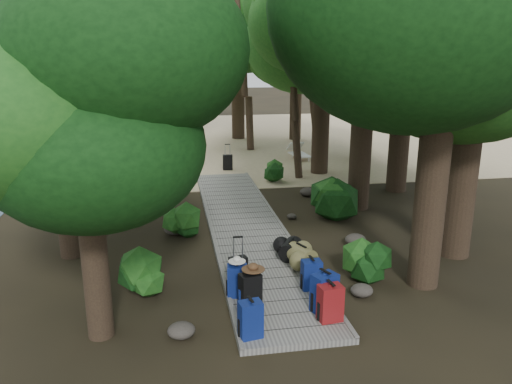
{
  "coord_description": "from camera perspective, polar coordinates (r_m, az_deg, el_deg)",
  "views": [
    {
      "loc": [
        -1.94,
        -11.89,
        4.66
      ],
      "look_at": [
        0.32,
        1.09,
        1.0
      ],
      "focal_mm": 35.0,
      "sensor_mm": 36.0,
      "label": 1
    }
  ],
  "objects": [
    {
      "name": "boardwalk",
      "position": [
        13.83,
        -1.24,
        -3.92
      ],
      "size": [
        2.0,
        12.0,
        0.12
      ],
      "primitive_type": "cube",
      "color": "gray",
      "rests_on": "ground"
    },
    {
      "name": "backpack_left_a",
      "position": [
        8.46,
        -0.63,
        -14.16
      ],
      "size": [
        0.42,
        0.33,
        0.7
      ],
      "primitive_type": null,
      "rotation": [
        0.0,
        0.0,
        0.19
      ],
      "color": "navy",
      "rests_on": "boardwalk"
    },
    {
      "name": "palm_right_b",
      "position": [
        23.42,
        7.21,
        14.11
      ],
      "size": [
        4.28,
        4.28,
        8.27
      ],
      "primitive_type": null,
      "color": "#14390F",
      "rests_on": "ground"
    },
    {
      "name": "tree_back_b",
      "position": [
        28.24,
        -2.13,
        16.55
      ],
      "size": [
        5.79,
        5.79,
        10.34
      ],
      "primitive_type": null,
      "color": "black",
      "rests_on": "ground"
    },
    {
      "name": "tree_right_b",
      "position": [
        12.15,
        24.04,
        16.53
      ],
      "size": [
        5.76,
        5.76,
        10.29
      ],
      "primitive_type": null,
      "color": "black",
      "rests_on": "ground"
    },
    {
      "name": "sand_beach",
      "position": [
        28.34,
        -5.84,
        6.0
      ],
      "size": [
        40.0,
        22.0,
        0.02
      ],
      "primitive_type": "cube",
      "color": "#CFBB8B",
      "rests_on": "ground"
    },
    {
      "name": "rock_right_b",
      "position": [
        12.84,
        11.3,
        -5.37
      ],
      "size": [
        0.54,
        0.48,
        0.3
      ],
      "primitive_type": null,
      "color": "#4C473F",
      "rests_on": "ground"
    },
    {
      "name": "ground",
      "position": [
        12.92,
        -0.57,
        -5.63
      ],
      "size": [
        120.0,
        120.0,
        0.0
      ],
      "primitive_type": "plane",
      "color": "black",
      "rests_on": "ground"
    },
    {
      "name": "tree_left_a",
      "position": [
        8.19,
        -18.95,
        3.86
      ],
      "size": [
        3.75,
        3.75,
        6.25
      ],
      "primitive_type": null,
      "color": "black",
      "rests_on": "ground"
    },
    {
      "name": "tree_left_b",
      "position": [
        11.97,
        -21.96,
        11.03
      ],
      "size": [
        4.39,
        4.39,
        7.9
      ],
      "primitive_type": null,
      "color": "black",
      "rests_on": "ground"
    },
    {
      "name": "kayak",
      "position": [
        21.95,
        -13.97,
        3.26
      ],
      "size": [
        1.67,
        3.1,
        0.31
      ],
      "primitive_type": "ellipsoid",
      "rotation": [
        0.0,
        0.0,
        0.35
      ],
      "color": "red",
      "rests_on": "sand_beach"
    },
    {
      "name": "shrub_left_a",
      "position": [
        10.25,
        -12.58,
        -9.09
      ],
      "size": [
        1.01,
        1.01,
        0.91
      ],
      "primitive_type": null,
      "color": "#194B16",
      "rests_on": "ground"
    },
    {
      "name": "tree_right_f",
      "position": [
        23.07,
        12.36,
        15.46
      ],
      "size": [
        5.35,
        5.35,
        9.55
      ],
      "primitive_type": null,
      "color": "black",
      "rests_on": "ground"
    },
    {
      "name": "backpack_right_a",
      "position": [
        9.02,
        8.49,
        -12.23
      ],
      "size": [
        0.44,
        0.34,
        0.73
      ],
      "primitive_type": null,
      "rotation": [
        0.0,
        0.0,
        0.13
      ],
      "color": "maroon",
      "rests_on": "boardwalk"
    },
    {
      "name": "sun_lounger",
      "position": [
        22.85,
        5.01,
        4.61
      ],
      "size": [
        0.83,
        2.14,
        0.68
      ],
      "primitive_type": null,
      "rotation": [
        0.0,
        0.0,
        0.08
      ],
      "color": "silver",
      "rests_on": "sand_beach"
    },
    {
      "name": "shrub_left_c",
      "position": [
        17.07,
        -12.65,
        1.04
      ],
      "size": [
        1.12,
        1.12,
        1.01
      ],
      "primitive_type": null,
      "color": "#194B16",
      "rests_on": "ground"
    },
    {
      "name": "tree_right_c",
      "position": [
        15.26,
        12.49,
        15.34
      ],
      "size": [
        5.44,
        5.44,
        9.41
      ],
      "primitive_type": null,
      "color": "black",
      "rests_on": "ground"
    },
    {
      "name": "tree_right_a",
      "position": [
        10.18,
        20.62,
        13.48
      ],
      "size": [
        5.36,
        5.36,
        8.94
      ],
      "primitive_type": null,
      "color": "black",
      "rests_on": "ground"
    },
    {
      "name": "rock_left_b",
      "position": [
        10.59,
        -13.03,
        -10.39
      ],
      "size": [
        0.38,
        0.34,
        0.21
      ],
      "primitive_type": null,
      "color": "#4C473F",
      "rests_on": "ground"
    },
    {
      "name": "backpack_right_c",
      "position": [
        10.11,
        6.36,
        -9.2
      ],
      "size": [
        0.39,
        0.28,
        0.66
      ],
      "primitive_type": null,
      "rotation": [
        0.0,
        0.0,
        0.01
      ],
      "color": "navy",
      "rests_on": "boardwalk"
    },
    {
      "name": "tree_back_d",
      "position": [
        26.21,
        -17.18,
        13.08
      ],
      "size": [
        4.62,
        4.62,
        7.7
      ],
      "primitive_type": null,
      "color": "black",
      "rests_on": "ground"
    },
    {
      "name": "rock_right_d",
      "position": [
        16.98,
        5.93,
        0.02
      ],
      "size": [
        0.53,
        0.48,
        0.29
      ],
      "primitive_type": null,
      "color": "#4C473F",
      "rests_on": "ground"
    },
    {
      "name": "tree_right_e",
      "position": [
        19.85,
        7.72,
        16.04
      ],
      "size": [
        5.43,
        5.43,
        9.77
      ],
      "primitive_type": null,
      "color": "black",
      "rests_on": "ground"
    },
    {
      "name": "rock_right_c",
      "position": [
        14.62,
        4.1,
        -2.78
      ],
      "size": [
        0.28,
        0.26,
        0.16
      ],
      "primitive_type": null,
      "color": "#4C473F",
      "rests_on": "ground"
    },
    {
      "name": "hat_white",
      "position": [
        9.63,
        -2.19,
        -7.63
      ],
      "size": [
        0.34,
        0.34,
        0.11
      ],
      "primitive_type": null,
      "color": "silver",
      "rests_on": "backpack_left_c"
    },
    {
      "name": "rock_right_a",
      "position": [
        10.31,
        11.99,
        -10.93
      ],
      "size": [
        0.46,
        0.41,
        0.25
      ],
      "primitive_type": null,
      "color": "#4C473F",
      "rests_on": "ground"
    },
    {
      "name": "backpack_left_b",
      "position": [
        9.4,
        -0.67,
        -10.93
      ],
      "size": [
        0.44,
        0.37,
        0.71
      ],
      "primitive_type": null,
      "rotation": [
        0.0,
        0.0,
        0.27
      ],
      "color": "black",
      "rests_on": "boardwalk"
    },
    {
      "name": "backpack_left_c",
      "position": [
        9.76,
        -2.16,
        -9.91
      ],
      "size": [
        0.41,
        0.32,
        0.7
      ],
      "primitive_type": null,
      "rotation": [
        0.0,
        0.0,
        -0.14
      ],
      "color": "navy",
      "rests_on": "boardwalk"
    },
    {
      "name": "lone_suitcase_on_sand",
      "position": [
        20.67,
        -3.25,
        3.41
      ],
      "size": [
        0.42,
        0.26,
        0.63
      ],
      "primitive_type": null,
      "rotation": [
        0.0,
        0.0,
        -0.08
      ],
      "color": "black",
      "rests_on": "sand_beach"
    },
    {
      "name": "backpack_right_b",
      "position": [
        9.29,
        7.83,
        -11.12
      ],
      "size": [
        0.53,
        0.46,
        0.8
      ],
      "primitive_type": null,
      "rotation": [
        0.0,
        0.0,
        0.4
      ],
      "color": "navy",
      "rests_on": "boardwalk"
    },
    {
      "name": "tree_back_c",
      "position": [
        27.95,
        4.67,
        15.29
      ],
      "size": [
        5.08,
        5.08,
        9.14
      ],
      "primitive_type": null,
      "color": "black",
      "rests_on": "ground"
    },
    {
      "name": "palm_right_a",
      "position": [
        19.19,
        5.33,
        11.55
      ],
      "size": [
        3.93,
        3.93,
        6.71
      ],
      "primitive_type": null,
      "color": "#14390F",
      "rests_on": "ground"
    },
    {
      "name": "tree_left_c",
      "position": [
        15.48,
        -17.97,
        14.11
      ],
      "size": [
        5.15,
        5.15,
        8.95
      ],
      "primitive_type": null,
      "color": "black",
      "rests_on": "ground"
    },
    {
      "name": "rock_left_c",
      "position": [
        13.52,
        -9.25,
        -4.13
      ],
      "size": [
        0.59,
        0.53,
        0.33
      ],
      "primitive_type": null,
      "color": "#4C473F",
      "rests_on": "ground"
    },
    {
      "name": "tree_right_d",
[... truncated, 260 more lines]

